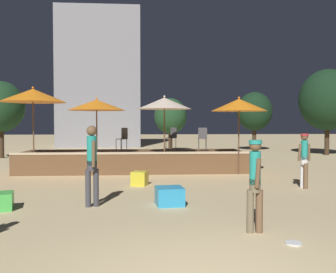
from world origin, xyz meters
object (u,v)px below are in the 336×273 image
(person_1, at_px, (92,161))
(bistro_chair_0, at_px, (203,136))
(patio_umbrella_1, at_px, (239,105))
(cube_seat_1, at_px, (140,178))
(bistro_chair_2, at_px, (172,136))
(background_tree_3, at_px, (254,112))
(background_tree_2, at_px, (170,116))
(frisbee_disc, at_px, (293,243))
(cube_seat_2, at_px, (170,196))
(background_tree_0, at_px, (1,107))
(person_2, at_px, (255,181))
(person_0, at_px, (304,158))
(background_tree_1, at_px, (328,100))
(patio_umbrella_0, at_px, (97,105))
(patio_umbrella_2, at_px, (164,103))
(bistro_chair_1, at_px, (123,137))
(patio_umbrella_3, at_px, (33,96))

(person_1, relative_size, bistro_chair_0, 2.11)
(patio_umbrella_1, distance_m, cube_seat_1, 5.02)
(bistro_chair_2, bearing_deg, background_tree_3, 104.77)
(background_tree_2, bearing_deg, frisbee_disc, -88.65)
(cube_seat_2, bearing_deg, cube_seat_1, 104.25)
(cube_seat_2, distance_m, bistro_chair_2, 7.37)
(bistro_chair_2, xyz_separation_m, background_tree_2, (0.64, 9.26, 1.00))
(frisbee_disc, relative_size, background_tree_0, 0.06)
(cube_seat_2, xyz_separation_m, person_2, (1.34, -2.35, 0.71))
(person_0, height_order, background_tree_1, background_tree_1)
(frisbee_disc, distance_m, background_tree_2, 19.68)
(person_1, height_order, frisbee_disc, person_1)
(patio_umbrella_1, xyz_separation_m, cube_seat_1, (-3.76, -2.30, -2.42))
(bistro_chair_0, bearing_deg, patio_umbrella_0, 19.45)
(patio_umbrella_2, xyz_separation_m, cube_seat_1, (-0.93, -2.45, -2.48))
(person_0, bearing_deg, cube_seat_2, 103.52)
(patio_umbrella_2, bearing_deg, background_tree_0, 139.80)
(person_0, distance_m, background_tree_2, 14.87)
(frisbee_disc, relative_size, background_tree_2, 0.07)
(person_1, relative_size, bistro_chair_1, 2.11)
(background_tree_0, bearing_deg, background_tree_2, 21.67)
(patio_umbrella_2, relative_size, bistro_chair_0, 3.33)
(patio_umbrella_1, height_order, person_2, patio_umbrella_1)
(patio_umbrella_2, xyz_separation_m, cube_seat_2, (-0.21, -5.30, -2.48))
(patio_umbrella_1, height_order, frisbee_disc, patio_umbrella_1)
(cube_seat_2, xyz_separation_m, person_0, (4.19, 1.99, 0.70))
(patio_umbrella_3, relative_size, bistro_chair_0, 3.67)
(cube_seat_1, distance_m, bistro_chair_0, 4.52)
(patio_umbrella_1, relative_size, frisbee_disc, 10.88)
(person_1, relative_size, frisbee_disc, 6.99)
(background_tree_2, bearing_deg, cube_seat_1, -98.49)
(patio_umbrella_3, height_order, cube_seat_2, patio_umbrella_3)
(cube_seat_2, height_order, person_0, person_0)
(person_0, xyz_separation_m, bistro_chair_2, (-3.52, 5.25, 0.50))
(frisbee_disc, height_order, background_tree_1, background_tree_1)
(patio_umbrella_0, bearing_deg, person_2, -64.61)
(person_2, distance_m, background_tree_1, 18.31)
(frisbee_disc, bearing_deg, person_1, 140.30)
(bistro_chair_0, xyz_separation_m, bistro_chair_2, (-1.17, 0.87, 0.00))
(background_tree_0, bearing_deg, patio_umbrella_2, -40.20)
(patio_umbrella_2, relative_size, background_tree_3, 0.72)
(cube_seat_1, height_order, cube_seat_2, cube_seat_1)
(patio_umbrella_3, xyz_separation_m, background_tree_1, (15.30, 7.90, 0.39))
(patio_umbrella_0, relative_size, bistro_chair_1, 3.24)
(patio_umbrella_3, bearing_deg, background_tree_1, 27.30)
(frisbee_disc, bearing_deg, patio_umbrella_1, 81.25)
(patio_umbrella_0, height_order, background_tree_2, background_tree_2)
(patio_umbrella_1, xyz_separation_m, bistro_chair_0, (-1.19, 1.23, -1.23))
(person_0, distance_m, bistro_chair_2, 6.34)
(bistro_chair_1, relative_size, bistro_chair_2, 1.00)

